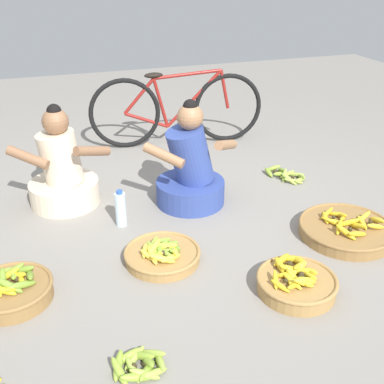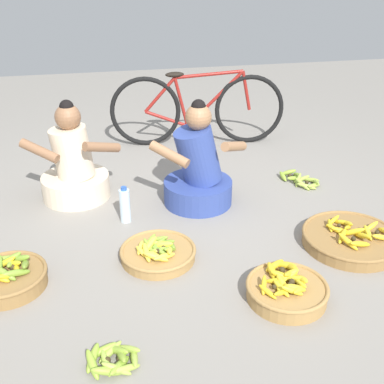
{
  "view_description": "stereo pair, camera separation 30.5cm",
  "coord_description": "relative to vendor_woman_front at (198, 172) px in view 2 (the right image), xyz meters",
  "views": [
    {
      "loc": [
        -0.87,
        -2.78,
        1.72
      ],
      "look_at": [
        0.0,
        -0.2,
        0.35
      ],
      "focal_mm": 44.57,
      "sensor_mm": 36.0,
      "label": 1
    },
    {
      "loc": [
        -0.57,
        -2.87,
        1.72
      ],
      "look_at": [
        0.0,
        -0.2,
        0.35
      ],
      "focal_mm": 44.57,
      "sensor_mm": 36.0,
      "label": 2
    }
  ],
  "objects": [
    {
      "name": "banana_basket_back_right",
      "position": [
        0.23,
        -1.21,
        -0.2
      ],
      "size": [
        0.46,
        0.46,
        0.16
      ],
      "color": "#A87F47",
      "rests_on": "ground"
    },
    {
      "name": "loose_bananas_back_center",
      "position": [
        -0.75,
        -1.49,
        -0.23
      ],
      "size": [
        0.28,
        0.23,
        0.1
      ],
      "color": "#9EB747",
      "rests_on": "ground"
    },
    {
      "name": "loose_bananas_near_bicycle",
      "position": [
        0.91,
        0.16,
        -0.23
      ],
      "size": [
        0.29,
        0.36,
        0.1
      ],
      "color": "#9EB747",
      "rests_on": "ground"
    },
    {
      "name": "bicycle_leaning",
      "position": [
        0.27,
        1.24,
        0.1
      ],
      "size": [
        1.69,
        0.28,
        0.73
      ],
      "color": "black",
      "rests_on": "ground"
    },
    {
      "name": "water_bottle",
      "position": [
        -0.57,
        -0.17,
        -0.13
      ],
      "size": [
        0.08,
        0.08,
        0.27
      ],
      "color": "silver",
      "rests_on": "ground"
    },
    {
      "name": "vendor_woman_behind",
      "position": [
        -0.91,
        0.3,
        -0.01
      ],
      "size": [
        0.74,
        0.52,
        0.78
      ],
      "color": "beige",
      "rests_on": "ground"
    },
    {
      "name": "banana_basket_near_vendor",
      "position": [
        0.84,
        -0.8,
        -0.21
      ],
      "size": [
        0.63,
        0.63,
        0.16
      ],
      "color": "olive",
      "rests_on": "ground"
    },
    {
      "name": "vendor_woman_front",
      "position": [
        0.0,
        0.0,
        0.0
      ],
      "size": [
        0.75,
        0.52,
        0.81
      ],
      "color": "#334793",
      "rests_on": "ground"
    },
    {
      "name": "ground_plane",
      "position": [
        -0.15,
        -0.3,
        -0.26
      ],
      "size": [
        10.0,
        10.0,
        0.0
      ],
      "primitive_type": "plane",
      "color": "gray"
    },
    {
      "name": "banana_basket_front_left",
      "position": [
        -1.3,
        -0.78,
        -0.2
      ],
      "size": [
        0.46,
        0.46,
        0.18
      ],
      "color": "olive",
      "rests_on": "ground"
    },
    {
      "name": "banana_basket_back_left",
      "position": [
        -0.41,
        -0.69,
        -0.21
      ],
      "size": [
        0.48,
        0.48,
        0.15
      ],
      "color": "#A87F47",
      "rests_on": "ground"
    }
  ]
}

